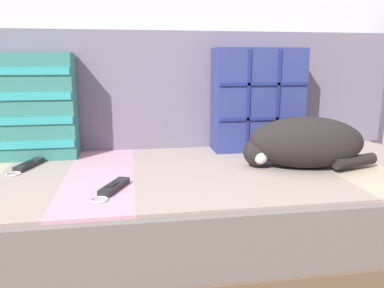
# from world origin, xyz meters

# --- Properties ---
(ground_plane) EXTENTS (14.00, 14.00, 0.00)m
(ground_plane) POSITION_xyz_m (0.00, 0.00, 0.00)
(ground_plane) COLOR #7A6651
(couch) EXTENTS (2.12, 0.88, 0.35)m
(couch) POSITION_xyz_m (-0.00, 0.11, 0.17)
(couch) COLOR brown
(couch) RESTS_ON ground_plane
(sofa_backrest) EXTENTS (2.08, 0.14, 0.49)m
(sofa_backrest) POSITION_xyz_m (0.00, 0.48, 0.59)
(sofa_backrest) COLOR slate
(sofa_backrest) RESTS_ON couch
(throw_pillow_quilted) EXTENTS (0.37, 0.14, 0.42)m
(throw_pillow_quilted) POSITION_xyz_m (0.41, 0.33, 0.56)
(throw_pillow_quilted) COLOR navy
(throw_pillow_quilted) RESTS_ON couch
(throw_pillow_striped) EXTENTS (0.45, 0.14, 0.40)m
(throw_pillow_striped) POSITION_xyz_m (-0.55, 0.33, 0.55)
(throw_pillow_striped) COLOR #337A70
(throw_pillow_striped) RESTS_ON couch
(sleeping_cat) EXTENTS (0.46, 0.27, 0.18)m
(sleeping_cat) POSITION_xyz_m (0.48, 0.04, 0.43)
(sleeping_cat) COLOR black
(sleeping_cat) RESTS_ON couch
(game_remote_near) EXTENTS (0.10, 0.19, 0.02)m
(game_remote_near) POSITION_xyz_m (-0.48, 0.19, 0.36)
(game_remote_near) COLOR black
(game_remote_near) RESTS_ON couch
(game_remote_far) EXTENTS (0.12, 0.19, 0.02)m
(game_remote_far) POSITION_xyz_m (-0.17, -0.11, 0.36)
(game_remote_far) COLOR black
(game_remote_far) RESTS_ON couch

